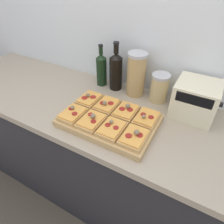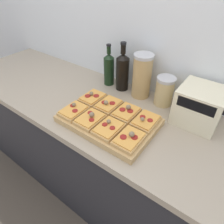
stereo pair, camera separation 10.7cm
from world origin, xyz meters
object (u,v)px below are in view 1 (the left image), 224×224
at_px(olive_oil_bottle, 101,69).
at_px(grain_jar_short, 159,88).
at_px(grain_jar_tall, 136,74).
at_px(wine_bottle, 116,71).
at_px(cutting_board, 109,120).
at_px(toaster_oven, 195,100).

distance_m(olive_oil_bottle, grain_jar_short, 0.41).
height_order(grain_jar_tall, grain_jar_short, grain_jar_tall).
bearing_deg(wine_bottle, olive_oil_bottle, 180.00).
bearing_deg(grain_jar_short, olive_oil_bottle, 180.00).
height_order(olive_oil_bottle, grain_jar_tall, olive_oil_bottle).
xyz_separation_m(cutting_board, wine_bottle, (-0.14, 0.34, 0.11)).
relative_size(olive_oil_bottle, wine_bottle, 0.89).
xyz_separation_m(grain_jar_tall, grain_jar_short, (0.16, -0.00, -0.05)).
xyz_separation_m(cutting_board, grain_jar_short, (0.15, 0.34, 0.07)).
bearing_deg(wine_bottle, cutting_board, -67.08).
distance_m(wine_bottle, grain_jar_short, 0.30).
bearing_deg(olive_oil_bottle, wine_bottle, 0.00).
distance_m(cutting_board, toaster_oven, 0.48).
bearing_deg(wine_bottle, grain_jar_tall, 0.00).
bearing_deg(olive_oil_bottle, grain_jar_short, 0.00).
distance_m(wine_bottle, grain_jar_tall, 0.14).
bearing_deg(olive_oil_bottle, grain_jar_tall, 0.00).
distance_m(olive_oil_bottle, wine_bottle, 0.11).
distance_m(olive_oil_bottle, grain_jar_tall, 0.25).
distance_m(cutting_board, olive_oil_bottle, 0.43).
distance_m(olive_oil_bottle, toaster_oven, 0.62).
height_order(cutting_board, toaster_oven, toaster_oven).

